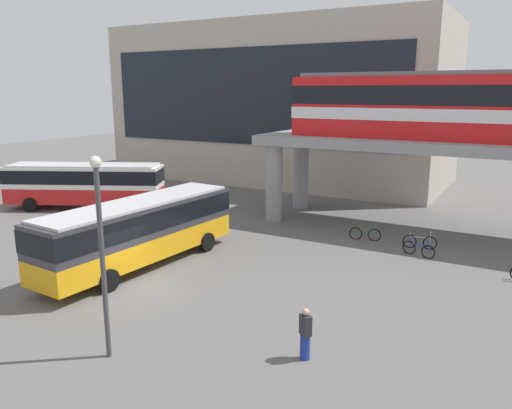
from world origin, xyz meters
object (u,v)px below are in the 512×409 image
object	(u,v)px
bus_secondary	(84,181)
bicycle_blue	(419,249)
bus_main	(140,226)
pedestrian_waiting_near_stop	(305,335)
bicycle_green	(365,234)
bicycle_silver	(420,242)
station_building	(282,103)
train	(497,106)

from	to	relation	value
bus_secondary	bicycle_blue	size ratio (longest dim) A/B	6.33
bus_main	pedestrian_waiting_near_stop	size ratio (longest dim) A/B	6.51
bus_secondary	bicycle_green	distance (m)	20.20
bicycle_blue	bicycle_silver	distance (m)	1.37
bus_secondary	station_building	bearing A→B (deg)	72.33
station_building	pedestrian_waiting_near_stop	xyz separation A→B (m)	(16.18, -30.58, -6.33)
station_building	bicycle_blue	xyz separation A→B (m)	(17.15, -18.41, -6.78)
bicycle_blue	bicycle_silver	world-z (taller)	same
bicycle_silver	bicycle_green	bearing A→B (deg)	179.05
bicycle_blue	bicycle_green	bearing A→B (deg)	156.69
bus_secondary	pedestrian_waiting_near_stop	xyz separation A→B (m)	(22.31, -11.36, -1.18)
bicycle_silver	station_building	bearing A→B (deg)	134.79
pedestrian_waiting_near_stop	bicycle_blue	bearing A→B (deg)	85.45
station_building	bus_secondary	xyz separation A→B (m)	(-6.12, -19.22, -5.15)
bicycle_silver	pedestrian_waiting_near_stop	bearing A→B (deg)	-93.17
bus_main	pedestrian_waiting_near_stop	bearing A→B (deg)	-21.28
bus_main	bicycle_green	world-z (taller)	bus_main
train	pedestrian_waiting_near_stop	bearing A→B (deg)	-101.78
bus_secondary	pedestrian_waiting_near_stop	distance (m)	25.06
bus_main	bicycle_blue	world-z (taller)	bus_main
station_building	train	distance (m)	23.88
bus_main	pedestrian_waiting_near_stop	world-z (taller)	bus_main
bus_secondary	bicycle_blue	world-z (taller)	bus_secondary
train	bicycle_silver	xyz separation A→B (m)	(-2.84, -3.67, -7.16)
station_building	pedestrian_waiting_near_stop	world-z (taller)	station_building
bicycle_silver	bicycle_blue	bearing A→B (deg)	-80.81
train	station_building	bearing A→B (deg)	145.89
train	pedestrian_waiting_near_stop	xyz separation A→B (m)	(-3.59, -17.19, -6.71)
bus_main	bicycle_blue	distance (m)	14.12
bus_secondary	bicycle_green	world-z (taller)	bus_secondary
bicycle_blue	train	bearing A→B (deg)	62.47
train	pedestrian_waiting_near_stop	size ratio (longest dim) A/B	13.57
train	bus_secondary	xyz separation A→B (m)	(-25.90, -5.83, -5.53)
train	pedestrian_waiting_near_stop	distance (m)	18.80
train	bicycle_silver	size ratio (longest dim) A/B	13.24
train	bus_secondary	distance (m)	27.11
bicycle_silver	pedestrian_waiting_near_stop	distance (m)	13.55
train	bus_secondary	size ratio (longest dim) A/B	2.11
station_building	pedestrian_waiting_near_stop	size ratio (longest dim) A/B	17.88
bus_main	bicycle_blue	size ratio (longest dim) A/B	6.43
bicycle_green	station_building	bearing A→B (deg)	129.23
bus_main	bus_secondary	distance (m)	13.87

